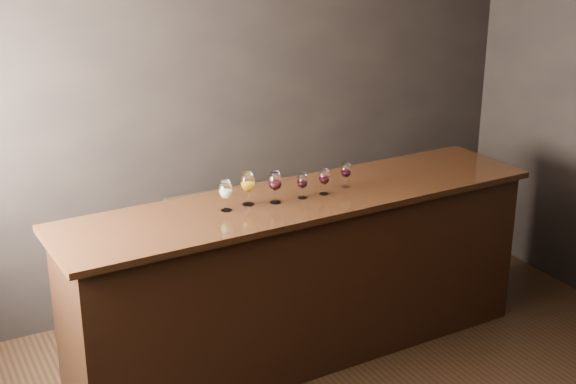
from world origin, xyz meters
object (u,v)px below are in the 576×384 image
bar_counter (302,279)px  glass_white (226,191)px  back_bar_shelf (319,232)px  glass_red_a (275,182)px  glass_red_d (346,171)px  glass_amber (248,183)px  glass_red_c (324,178)px  glass_red_b (302,182)px

bar_counter → glass_white: 0.94m
back_bar_shelf → glass_white: bearing=-143.0°
glass_white → glass_red_a: 0.34m
glass_white → glass_red_d: bearing=2.0°
back_bar_shelf → glass_red_a: (-0.88, -0.94, 0.88)m
glass_white → glass_red_a: size_ratio=0.96×
glass_amber → glass_red_d: glass_amber is taller
glass_white → glass_red_d: 0.91m
glass_red_c → glass_red_b: bearing=179.0°
glass_red_c → glass_red_d: 0.21m
glass_amber → glass_red_a: glass_amber is taller
glass_red_c → back_bar_shelf: bearing=61.4°
bar_counter → glass_red_c: (0.15, -0.03, 0.73)m
glass_amber → glass_red_c: 0.54m
glass_red_d → glass_red_b: bearing=-171.5°
back_bar_shelf → glass_red_d: (-0.31, -0.89, 0.85)m
glass_red_b → glass_red_c: (0.17, -0.00, 0.00)m
bar_counter → back_bar_shelf: bearing=51.7°
glass_amber → glass_red_c: glass_amber is taller
glass_red_a → back_bar_shelf: bearing=46.8°
glass_amber → bar_counter: bearing=-4.6°
glass_amber → glass_red_a: 0.18m
bar_counter → glass_red_d: glass_red_d is taller
bar_counter → glass_red_c: bearing=-12.6°
glass_white → glass_amber: 0.17m
glass_amber → glass_red_d: (0.74, 0.00, -0.03)m
glass_amber → glass_red_b: 0.38m
glass_red_a → glass_red_d: glass_red_a is taller
bar_counter → glass_red_a: (-0.22, -0.02, 0.76)m
bar_counter → glass_red_d: 0.81m
glass_red_a → glass_red_b: (0.20, -0.01, -0.03)m
glass_red_c → glass_white: bearing=177.8°
back_bar_shelf → glass_amber: size_ratio=11.59×
glass_red_c → glass_red_d: bearing=15.8°
glass_white → glass_red_a: bearing=-2.6°
back_bar_shelf → glass_red_c: (-0.52, -0.95, 0.85)m
glass_red_d → back_bar_shelf: bearing=70.8°
back_bar_shelf → glass_red_b: bearing=-125.8°
bar_counter → glass_red_a: size_ratio=15.59×
glass_white → glass_red_b: (0.54, -0.02, -0.02)m
bar_counter → glass_red_b: (-0.02, -0.02, 0.73)m
glass_amber → glass_red_b: glass_amber is taller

